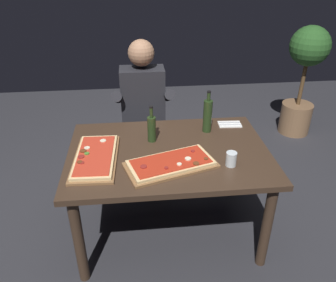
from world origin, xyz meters
TOP-DOWN VIEW (x-y plane):
  - ground_plane at (0.00, 0.00)m, footprint 6.40×6.40m
  - dining_table at (0.00, 0.00)m, footprint 1.40×0.96m
  - pizza_rectangular_front at (-0.01, -0.19)m, footprint 0.64×0.44m
  - pizza_rectangular_left at (-0.50, -0.06)m, footprint 0.31×0.58m
  - wine_bottle_dark at (-0.11, 0.15)m, footprint 0.06×0.06m
  - oil_bottle_amber at (0.32, 0.26)m, footprint 0.07×0.07m
  - tumbler_near_camera at (0.38, -0.22)m, footprint 0.07×0.07m
  - napkin_cutlery_set at (0.53, 0.35)m, footprint 0.19×0.12m
  - diner_chair at (-0.15, 0.86)m, footprint 0.44×0.44m
  - seated_diner at (-0.15, 0.74)m, footprint 0.53×0.41m
  - potted_plant_corner at (1.70, 1.51)m, footprint 0.43×0.43m

SIDE VIEW (x-z plane):
  - ground_plane at x=0.00m, z-range 0.00..0.00m
  - diner_chair at x=-0.15m, z-range 0.05..0.92m
  - dining_table at x=0.00m, z-range 0.27..1.01m
  - potted_plant_corner at x=1.70m, z-range 0.10..1.36m
  - seated_diner at x=-0.15m, z-range 0.08..1.41m
  - napkin_cutlery_set at x=0.53m, z-range 0.74..0.75m
  - pizza_rectangular_front at x=-0.01m, z-range 0.73..0.78m
  - pizza_rectangular_left at x=-0.50m, z-range 0.74..0.78m
  - tumbler_near_camera at x=0.38m, z-range 0.73..0.83m
  - wine_bottle_dark at x=-0.11m, z-range 0.71..0.98m
  - oil_bottle_amber at x=0.32m, z-range 0.71..1.04m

